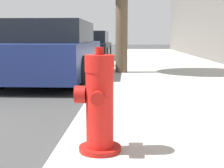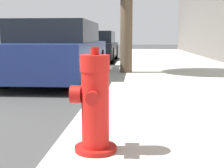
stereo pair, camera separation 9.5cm
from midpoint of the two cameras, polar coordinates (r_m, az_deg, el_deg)
name	(u,v)px [view 1 (the left image)]	position (r m, az deg, el deg)	size (l,w,h in m)	color
fire_hydrant	(99,105)	(2.32, -3.58, -3.83)	(0.34, 0.34, 0.78)	#A91511
parked_car_near	(54,52)	(7.44, -10.87, 5.82)	(1.79, 4.48, 1.36)	navy
parked_car_mid	(88,47)	(13.17, -4.70, 6.83)	(1.83, 3.97, 1.24)	black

